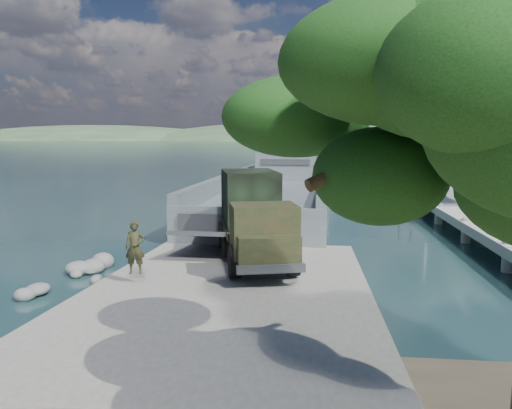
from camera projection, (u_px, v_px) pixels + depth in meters
name	position (u px, v px, depth m)	size (l,w,h in m)	color
ground	(234.00, 291.00, 19.02)	(1400.00, 1400.00, 0.00)	#173938
boat_ramp	(230.00, 293.00, 18.00)	(10.00, 18.00, 0.50)	slate
shoreline_rocks	(85.00, 282.00, 20.19)	(3.20, 5.60, 0.90)	slate
distant_headlands	(354.00, 141.00, 564.84)	(1000.00, 240.00, 48.00)	#2F462C
pier	(453.00, 196.00, 35.85)	(6.40, 44.00, 6.10)	#A4A59B
landing_craft	(275.00, 199.00, 39.95)	(9.71, 33.68, 9.91)	#4F585D
military_truck	(254.00, 217.00, 21.80)	(4.40, 8.50, 3.79)	black
soldier	(135.00, 258.00, 18.17)	(0.71, 0.47, 1.95)	black
sailboat_near	(457.00, 197.00, 45.05)	(2.93, 6.50, 7.64)	silver
sailboat_far	(475.00, 187.00, 54.43)	(2.60, 5.00, 5.85)	silver
overhang_tree	(504.00, 114.00, 7.59)	(8.55, 7.88, 7.76)	#372216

